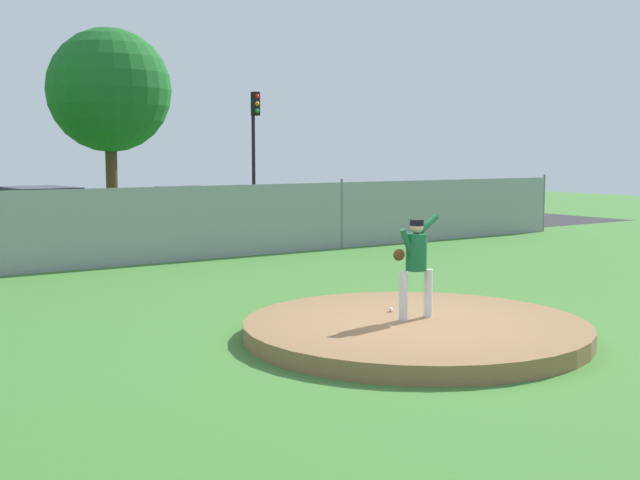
{
  "coord_description": "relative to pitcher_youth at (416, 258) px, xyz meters",
  "views": [
    {
      "loc": [
        -7.91,
        -8.89,
        2.75
      ],
      "look_at": [
        0.11,
        2.68,
        1.24
      ],
      "focal_mm": 44.95,
      "sensor_mm": 36.0,
      "label": 1
    }
  ],
  "objects": [
    {
      "name": "ground_plane",
      "position": [
        -0.11,
        5.87,
        -1.19
      ],
      "size": [
        80.0,
        80.0,
        0.0
      ],
      "primitive_type": "plane",
      "color": "#427A33"
    },
    {
      "name": "asphalt_strip",
      "position": [
        -0.11,
        14.37,
        -1.19
      ],
      "size": [
        44.0,
        7.0,
        0.01
      ],
      "primitive_type": "cube",
      "color": "#2B2B2D",
      "rests_on": "ground_plane"
    },
    {
      "name": "pitchers_mound",
      "position": [
        -0.11,
        -0.13,
        -1.06
      ],
      "size": [
        5.18,
        5.18,
        0.26
      ],
      "primitive_type": "cylinder",
      "color": "olive",
      "rests_on": "ground_plane"
    },
    {
      "name": "pitcher_youth",
      "position": [
        0.0,
        0.0,
        0.0
      ],
      "size": [
        0.82,
        0.32,
        1.59
      ],
      "color": "silver",
      "rests_on": "pitchers_mound"
    },
    {
      "name": "baseball",
      "position": [
        0.04,
        0.62,
        -0.89
      ],
      "size": [
        0.07,
        0.07,
        0.07
      ],
      "primitive_type": "sphere",
      "color": "white",
      "rests_on": "pitchers_mound"
    },
    {
      "name": "chainlink_fence",
      "position": [
        -0.11,
        9.87,
        -0.22
      ],
      "size": [
        29.92,
        0.07,
        2.03
      ],
      "color": "gray",
      "rests_on": "ground_plane"
    },
    {
      "name": "parked_car_white",
      "position": [
        3.16,
        14.11,
        -0.38
      ],
      "size": [
        1.98,
        4.23,
        1.72
      ],
      "color": "silver",
      "rests_on": "ground_plane"
    },
    {
      "name": "parked_car_silver",
      "position": [
        5.99,
        14.0,
        -0.39
      ],
      "size": [
        1.92,
        4.53,
        1.66
      ],
      "color": "#B7BABF",
      "rests_on": "ground_plane"
    },
    {
      "name": "parked_car_charcoal",
      "position": [
        -1.47,
        14.75,
        -0.33
      ],
      "size": [
        2.15,
        4.74,
        1.8
      ],
      "color": "#232328",
      "rests_on": "ground_plane"
    },
    {
      "name": "traffic_light_far",
      "position": [
        7.71,
        18.1,
        2.3
      ],
      "size": [
        0.28,
        0.46,
        5.13
      ],
      "color": "black",
      "rests_on": "ground_plane"
    },
    {
      "name": "tree_leaning_west",
      "position": [
        4.31,
        24.52,
        4.25
      ],
      "size": [
        5.25,
        5.25,
        8.09
      ],
      "color": "#4C331E",
      "rests_on": "ground_plane"
    }
  ]
}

